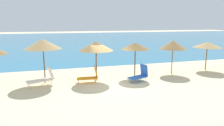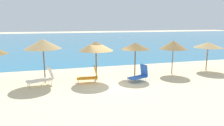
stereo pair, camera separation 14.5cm
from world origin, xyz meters
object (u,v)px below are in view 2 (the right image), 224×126
at_px(beach_umbrella_5, 135,46).
at_px(lounge_chair_1, 90,76).
at_px(beach_umbrella_3, 43,44).
at_px(beach_umbrella_7, 208,45).
at_px(beach_umbrella_4, 96,46).
at_px(lounge_chair_4, 140,75).
at_px(beach_umbrella_6, 173,45).
at_px(lounge_chair_3, 43,78).

relative_size(beach_umbrella_5, lounge_chair_1, 1.76).
distance_m(beach_umbrella_3, beach_umbrella_5, 6.39).
height_order(beach_umbrella_7, lounge_chair_1, beach_umbrella_7).
relative_size(beach_umbrella_7, lounge_chair_1, 1.64).
relative_size(beach_umbrella_4, lounge_chair_4, 1.81).
bearing_deg(beach_umbrella_7, beach_umbrella_5, -176.57).
bearing_deg(beach_umbrella_5, beach_umbrella_6, 2.32).
height_order(beach_umbrella_3, lounge_chair_3, beach_umbrella_3).
bearing_deg(lounge_chair_3, beach_umbrella_5, -104.85).
bearing_deg(beach_umbrella_7, lounge_chair_1, -174.55).
height_order(beach_umbrella_4, lounge_chair_4, beach_umbrella_4).
xyz_separation_m(beach_umbrella_6, lounge_chair_1, (-6.68, -0.70, -1.84)).
xyz_separation_m(beach_umbrella_4, beach_umbrella_5, (2.92, 0.02, -0.10)).
distance_m(beach_umbrella_5, lounge_chair_4, 2.19).
bearing_deg(beach_umbrella_5, beach_umbrella_7, 3.43).
relative_size(beach_umbrella_5, lounge_chair_3, 1.42).
xyz_separation_m(lounge_chair_3, lounge_chair_4, (6.36, -0.73, -0.06)).
xyz_separation_m(beach_umbrella_5, lounge_chair_1, (-3.47, -0.57, -1.85)).
bearing_deg(beach_umbrella_6, lounge_chair_1, -174.03).
distance_m(lounge_chair_3, lounge_chair_4, 6.40).
height_order(beach_umbrella_4, beach_umbrella_6, beach_umbrella_4).
xyz_separation_m(beach_umbrella_4, beach_umbrella_7, (9.60, 0.42, -0.26)).
height_order(beach_umbrella_6, lounge_chair_3, beach_umbrella_6).
bearing_deg(beach_umbrella_7, beach_umbrella_6, -175.55).
xyz_separation_m(lounge_chair_1, lounge_chair_4, (3.37, -0.59, -0.01)).
height_order(beach_umbrella_3, beach_umbrella_7, beach_umbrella_3).
bearing_deg(lounge_chair_1, beach_umbrella_4, -39.78).
height_order(lounge_chair_1, lounge_chair_4, lounge_chair_1).
bearing_deg(lounge_chair_4, beach_umbrella_4, 47.61).
xyz_separation_m(beach_umbrella_4, beach_umbrella_6, (6.13, 0.15, -0.11)).
xyz_separation_m(beach_umbrella_5, beach_umbrella_7, (6.68, 0.40, -0.16)).
bearing_deg(lounge_chair_4, beach_umbrella_6, -89.22).
bearing_deg(lounge_chair_4, beach_umbrella_5, -25.59).
height_order(beach_umbrella_7, lounge_chair_4, beach_umbrella_7).
height_order(beach_umbrella_7, lounge_chair_3, beach_umbrella_7).
bearing_deg(beach_umbrella_7, beach_umbrella_3, -179.44).
xyz_separation_m(beach_umbrella_6, beach_umbrella_7, (3.47, 0.27, -0.14)).
relative_size(beach_umbrella_4, beach_umbrella_5, 1.07).
relative_size(beach_umbrella_3, beach_umbrella_6, 1.12).
relative_size(beach_umbrella_6, lounge_chair_3, 1.47).
xyz_separation_m(beach_umbrella_4, lounge_chair_4, (2.81, -1.13, -1.96)).
relative_size(beach_umbrella_3, lounge_chair_3, 1.64).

